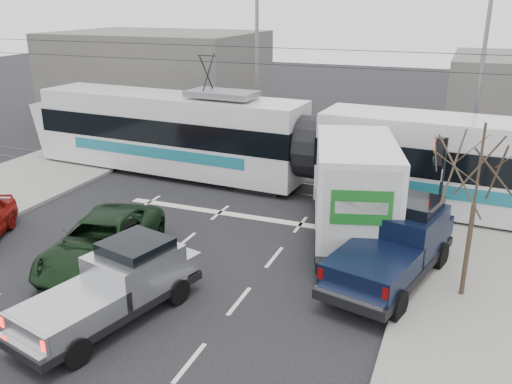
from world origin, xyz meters
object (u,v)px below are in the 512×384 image
(traffic_signal, at_px, (440,166))
(silver_pickup, at_px, (118,283))
(tram, at_px, (312,149))
(green_car, at_px, (102,242))
(navy_pickup, at_px, (396,243))
(street_lamp_far, at_px, (254,58))
(bare_tree, at_px, (479,173))
(street_lamp_near, at_px, (477,72))
(box_truck, at_px, (353,190))

(traffic_signal, distance_m, silver_pickup, 11.35)
(silver_pickup, bearing_deg, tram, 93.75)
(traffic_signal, relative_size, green_car, 0.64)
(silver_pickup, xyz_separation_m, green_car, (-2.30, 2.39, -0.19))
(traffic_signal, height_order, navy_pickup, traffic_signal)
(street_lamp_far, xyz_separation_m, silver_pickup, (3.16, -17.84, -4.14))
(silver_pickup, relative_size, green_car, 1.01)
(tram, distance_m, navy_pickup, 8.07)
(tram, relative_size, navy_pickup, 4.69)
(bare_tree, xyz_separation_m, silver_pickup, (-8.62, -4.34, -2.82))
(street_lamp_near, xyz_separation_m, tram, (-6.27, -4.40, -3.06))
(street_lamp_near, height_order, box_truck, street_lamp_near)
(bare_tree, bearing_deg, navy_pickup, 166.59)
(silver_pickup, height_order, navy_pickup, navy_pickup)
(street_lamp_far, distance_m, box_truck, 13.59)
(street_lamp_far, xyz_separation_m, tram, (5.23, -6.40, -3.06))
(box_truck, bearing_deg, street_lamp_near, 51.75)
(street_lamp_near, bearing_deg, traffic_signal, -96.41)
(traffic_signal, relative_size, street_lamp_near, 0.40)
(traffic_signal, distance_m, green_car, 11.63)
(bare_tree, height_order, green_car, bare_tree)
(street_lamp_near, height_order, silver_pickup, street_lamp_near)
(street_lamp_far, distance_m, silver_pickup, 18.59)
(traffic_signal, height_order, tram, tram)
(bare_tree, distance_m, box_truck, 5.24)
(street_lamp_near, xyz_separation_m, silver_pickup, (-8.34, -15.84, -4.14))
(bare_tree, height_order, tram, tram)
(box_truck, height_order, navy_pickup, box_truck)
(box_truck, distance_m, green_car, 8.67)
(street_lamp_far, distance_m, navy_pickup, 16.75)
(street_lamp_near, xyz_separation_m, street_lamp_far, (-11.50, 2.00, 0.00))
(traffic_signal, bearing_deg, silver_pickup, -131.94)
(street_lamp_near, relative_size, navy_pickup, 1.49)
(street_lamp_near, relative_size, street_lamp_far, 1.00)
(street_lamp_far, bearing_deg, box_truck, -53.08)
(street_lamp_near, bearing_deg, box_truck, -112.73)
(street_lamp_far, distance_m, tram, 8.82)
(traffic_signal, distance_m, street_lamp_far, 14.47)
(traffic_signal, xyz_separation_m, silver_pickup, (-7.49, -8.34, -1.76))
(street_lamp_far, distance_m, green_car, 16.07)
(bare_tree, xyz_separation_m, street_lamp_near, (-0.29, 11.50, 1.32))
(traffic_signal, bearing_deg, street_lamp_far, 138.28)
(silver_pickup, relative_size, navy_pickup, 0.94)
(bare_tree, xyz_separation_m, traffic_signal, (-1.13, 4.00, -1.05))
(bare_tree, bearing_deg, tram, 132.72)
(street_lamp_near, bearing_deg, silver_pickup, -117.75)
(traffic_signal, xyz_separation_m, green_car, (-9.80, -5.95, -1.96))
(silver_pickup, relative_size, box_truck, 0.72)
(tram, bearing_deg, silver_pickup, -96.63)
(tram, bearing_deg, street_lamp_near, 38.71)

